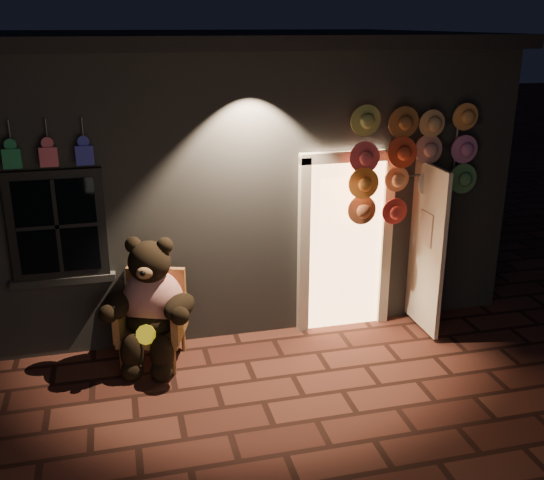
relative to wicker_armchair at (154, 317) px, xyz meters
name	(u,v)px	position (x,y,z in m)	size (l,w,h in m)	color
ground	(264,402)	(0.98, -1.16, -0.50)	(60.00, 60.00, 0.00)	#5A2D22
shop_building	(202,154)	(0.98, 2.82, 1.23)	(7.30, 5.95, 3.51)	slate
wicker_armchair	(154,317)	(0.00, 0.00, 0.00)	(0.84, 0.80, 1.01)	#9F613D
teddy_bear	(151,305)	(-0.02, -0.13, 0.21)	(1.02, 0.94, 1.47)	#B61C13
hat_rack	(412,162)	(3.04, 0.11, 1.56)	(1.64, 0.22, 2.70)	#59595E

